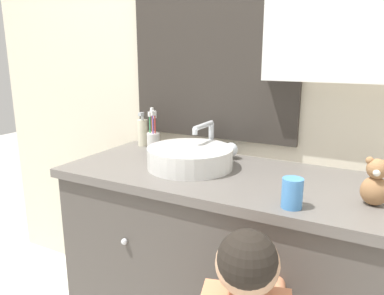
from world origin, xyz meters
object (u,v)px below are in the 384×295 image
Objects in this scene: drinking_cup at (292,193)px; teddy_bear at (375,183)px; soap_dispenser at (143,132)px; sink_basin at (191,156)px; toothbrush_holder at (153,138)px.

teddy_bear is at bearing 32.62° from drinking_cup.
sink_basin is at bearing -28.07° from soap_dispenser.
toothbrush_holder is 0.09m from soap_dispenser.
sink_basin is 2.02× the size of toothbrush_holder.
toothbrush_holder is 2.16× the size of drinking_cup.
teddy_bear is at bearing -14.83° from toothbrush_holder.
teddy_bear is 1.63× the size of drinking_cup.
sink_basin is 0.35m from toothbrush_holder.
sink_basin is 0.68m from teddy_bear.
sink_basin is 0.51m from drinking_cup.
soap_dispenser is (-0.39, 0.21, 0.02)m from sink_basin.
soap_dispenser is at bearing 164.86° from teddy_bear.
toothbrush_holder reaches higher than sink_basin.
drinking_cup is (0.46, -0.22, 0.00)m from sink_basin.
soap_dispenser reaches higher than drinking_cup.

